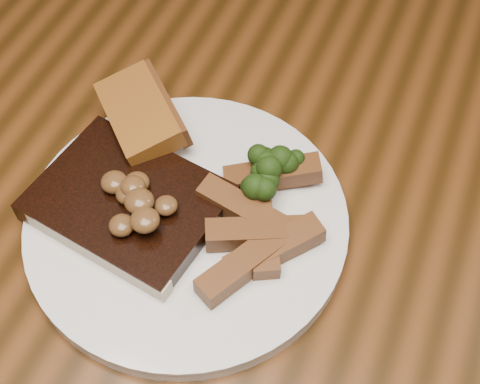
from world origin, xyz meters
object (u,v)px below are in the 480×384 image
at_px(steak, 128,203).
at_px(garlic_bread, 142,128).
at_px(dining_table, 259,256).
at_px(potato_wedges, 271,221).
at_px(plate, 187,223).

relative_size(steak, garlic_bread, 1.59).
bearing_deg(dining_table, potato_wedges, -55.16).
relative_size(dining_table, plate, 5.78).
bearing_deg(steak, potato_wedges, 22.51).
distance_m(dining_table, potato_wedges, 0.12).
height_order(garlic_bread, potato_wedges, potato_wedges).
distance_m(dining_table, garlic_bread, 0.17).
height_order(dining_table, steak, steak).
distance_m(plate, garlic_bread, 0.11).
xyz_separation_m(steak, garlic_bread, (-0.03, 0.08, -0.00)).
height_order(plate, garlic_bread, garlic_bread).
bearing_deg(plate, garlic_bread, 138.23).
bearing_deg(plate, potato_wedges, 14.44).
xyz_separation_m(garlic_bread, potato_wedges, (0.15, -0.05, 0.00)).
height_order(plate, steak, steak).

